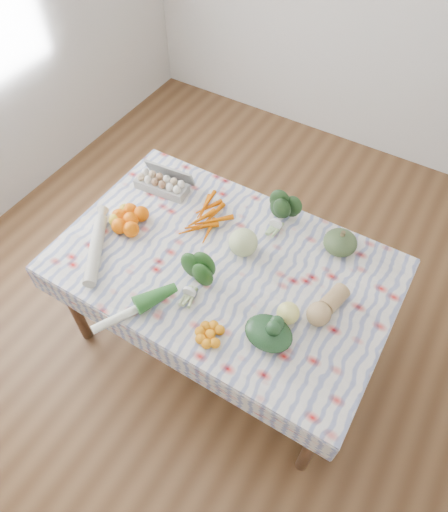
{
  "coord_description": "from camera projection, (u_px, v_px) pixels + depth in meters",
  "views": [
    {
      "loc": [
        0.71,
        -1.17,
        2.58
      ],
      "look_at": [
        0.0,
        0.0,
        0.82
      ],
      "focal_mm": 32.0,
      "sensor_mm": 36.0,
      "label": 1
    }
  ],
  "objects": [
    {
      "name": "tablecloth",
      "position": [
        224.0,
        264.0,
        2.27
      ],
      "size": [
        1.66,
        1.06,
        0.01
      ],
      "primitive_type": "cube",
      "color": "silver",
      "rests_on": "dining_table"
    },
    {
      "name": "carrot_bunch",
      "position": [
        210.0,
        220.0,
        2.42
      ],
      "size": [
        0.32,
        0.3,
        0.05
      ],
      "primitive_type": "cube",
      "rotation": [
        0.0,
        0.0,
        -0.35
      ],
      "color": "#D65B00",
      "rests_on": "tablecloth"
    },
    {
      "name": "dining_table",
      "position": [
        224.0,
        273.0,
        2.34
      ],
      "size": [
        1.6,
        1.0,
        0.75
      ],
      "color": "brown",
      "rests_on": "ground"
    },
    {
      "name": "leek",
      "position": [
        134.0,
        310.0,
        2.08
      ],
      "size": [
        0.23,
        0.38,
        0.04
      ],
      "primitive_type": "cylinder",
      "rotation": [
        1.57,
        0.0,
        -0.49
      ],
      "color": "white",
      "rests_on": "tablecloth"
    },
    {
      "name": "egg_carton",
      "position": [
        161.0,
        185.0,
        2.56
      ],
      "size": [
        0.31,
        0.15,
        0.08
      ],
      "primitive_type": "cube",
      "rotation": [
        0.0,
        0.0,
        0.1
      ],
      "color": "#9C9C97",
      "rests_on": "tablecloth"
    },
    {
      "name": "kale_bunch",
      "position": [
        281.0,
        213.0,
        2.37
      ],
      "size": [
        0.18,
        0.16,
        0.16
      ],
      "primitive_type": "ellipsoid",
      "rotation": [
        0.0,
        0.0,
        -0.0
      ],
      "color": "#1C3818",
      "rests_on": "tablecloth"
    },
    {
      "name": "butternut_squash",
      "position": [
        328.0,
        304.0,
        2.06
      ],
      "size": [
        0.16,
        0.26,
        0.11
      ],
      "primitive_type": "ellipsoid",
      "rotation": [
        0.0,
        0.0,
        -0.23
      ],
      "color": "tan",
      "rests_on": "tablecloth"
    },
    {
      "name": "spinach_bag",
      "position": [
        269.0,
        333.0,
        1.98
      ],
      "size": [
        0.22,
        0.18,
        0.1
      ],
      "primitive_type": "ellipsoid",
      "rotation": [
        0.0,
        0.0,
        0.03
      ],
      "color": "#163219",
      "rests_on": "tablecloth"
    },
    {
      "name": "kabocha_squash",
      "position": [
        340.0,
        242.0,
        2.28
      ],
      "size": [
        0.2,
        0.2,
        0.11
      ],
      "primitive_type": "ellipsoid",
      "rotation": [
        0.0,
        0.0,
        -0.19
      ],
      "color": "#40572F",
      "rests_on": "tablecloth"
    },
    {
      "name": "mandarin_cluster",
      "position": [
        210.0,
        334.0,
        2.0
      ],
      "size": [
        0.19,
        0.19,
        0.05
      ],
      "primitive_type": "cube",
      "rotation": [
        0.0,
        0.0,
        0.24
      ],
      "color": "orange",
      "rests_on": "tablecloth"
    },
    {
      "name": "broccoli",
      "position": [
        194.0,
        281.0,
        2.13
      ],
      "size": [
        0.19,
        0.19,
        0.12
      ],
      "primitive_type": "ellipsoid",
      "rotation": [
        0.0,
        0.0,
        0.18
      ],
      "color": "#1D4918",
      "rests_on": "tablecloth"
    },
    {
      "name": "daikon",
      "position": [
        96.0,
        249.0,
        2.28
      ],
      "size": [
        0.29,
        0.41,
        0.06
      ],
      "primitive_type": "cylinder",
      "rotation": [
        1.57,
        0.0,
        0.57
      ],
      "color": "beige",
      "rests_on": "tablecloth"
    },
    {
      "name": "cabbage",
      "position": [
        243.0,
        242.0,
        2.26
      ],
      "size": [
        0.18,
        0.18,
        0.15
      ],
      "primitive_type": "sphere",
      "rotation": [
        0.0,
        0.0,
        0.25
      ],
      "color": "#BBCC86",
      "rests_on": "tablecloth"
    },
    {
      "name": "orange_cluster",
      "position": [
        130.0,
        220.0,
        2.39
      ],
      "size": [
        0.31,
        0.31,
        0.09
      ],
      "primitive_type": "cube",
      "rotation": [
        0.0,
        0.0,
        0.2
      ],
      "color": "#F96302",
      "rests_on": "tablecloth"
    },
    {
      "name": "grapefruit",
      "position": [
        288.0,
        313.0,
        2.03
      ],
      "size": [
        0.11,
        0.11,
        0.1
      ],
      "primitive_type": "sphere",
      "rotation": [
        0.0,
        0.0,
        0.05
      ],
      "color": "#F0EC74",
      "rests_on": "tablecloth"
    },
    {
      "name": "ground",
      "position": [
        224.0,
        336.0,
        2.87
      ],
      "size": [
        4.5,
        4.5,
        0.0
      ],
      "primitive_type": "plane",
      "color": "#55351D",
      "rests_on": "ground"
    }
  ]
}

